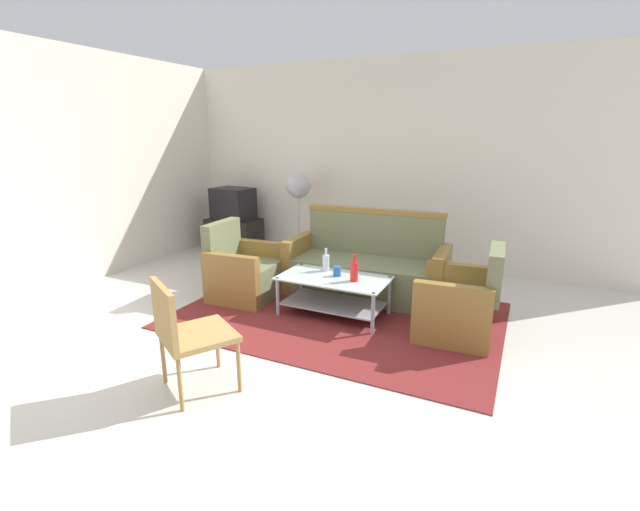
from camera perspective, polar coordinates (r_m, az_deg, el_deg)
The scene contains 15 objects.
ground_plane at distance 3.90m, azimuth -3.84°, elevation -12.18°, with size 14.00×14.00×0.00m, color beige.
wall_back at distance 6.31m, azimuth 9.90°, elevation 11.58°, with size 6.52×0.12×2.80m.
wall_left at distance 5.77m, azimuth -34.60°, elevation 8.75°, with size 0.12×6.20×2.80m, color silver.
rug at distance 4.58m, azimuth 2.35°, elevation -7.72°, with size 3.18×2.20×0.01m, color maroon.
couch at distance 5.07m, azimuth 6.06°, elevation -1.72°, with size 1.83×0.81×0.96m.
armchair_left at distance 5.06m, azimuth -9.80°, elevation -2.24°, with size 0.74×0.80×0.85m.
armchair_right at distance 4.26m, azimuth 17.61°, elevation -6.22°, with size 0.73×0.79×0.85m.
coffee_table at distance 4.50m, azimuth 1.78°, elevation -4.52°, with size 1.10×0.60×0.40m.
bottle_clear at distance 4.63m, azimuth 0.77°, elevation -0.89°, with size 0.07×0.07×0.24m.
bottle_red at distance 4.32m, azimuth 4.45°, elevation -2.02°, with size 0.08×0.08×0.27m.
cup at distance 4.48m, azimuth 2.23°, elevation -2.05°, with size 0.08×0.08×0.10m, color #2659A5.
tv_stand at distance 7.10m, azimuth -10.99°, elevation 2.63°, with size 0.80×0.50×0.52m, color black.
television at distance 7.01m, azimuth -11.19°, elevation 6.62°, with size 0.64×0.50×0.48m.
pedestal_fan at distance 6.41m, azimuth -2.78°, elevation 8.36°, with size 0.36×0.36×1.27m.
wicker_chair at distance 3.26m, azimuth -17.14°, elevation -9.03°, with size 0.66×0.66×0.84m.
Camera 1 is at (1.72, -3.00, 1.82)m, focal length 24.70 mm.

